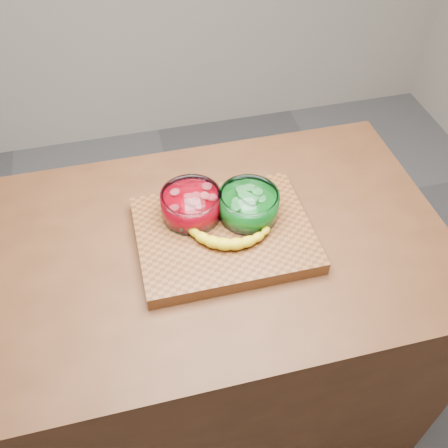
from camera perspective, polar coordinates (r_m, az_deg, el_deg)
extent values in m
plane|color=#59595D|center=(2.09, 0.00, -18.22)|extent=(3.50, 3.50, 0.00)
cube|color=#522D18|center=(1.69, 0.00, -11.85)|extent=(1.20, 0.80, 0.90)
cube|color=brown|center=(1.31, 0.00, -1.19)|extent=(0.45, 0.35, 0.04)
cylinder|color=white|center=(1.31, -3.77, 2.24)|extent=(0.16, 0.16, 0.07)
cylinder|color=red|center=(1.31, -3.75, 1.91)|extent=(0.14, 0.14, 0.04)
cylinder|color=#FF505E|center=(1.29, -3.82, 2.84)|extent=(0.13, 0.13, 0.02)
cylinder|color=white|center=(1.30, 2.83, 2.23)|extent=(0.16, 0.16, 0.07)
cylinder|color=#12821F|center=(1.31, 2.81, 1.89)|extent=(0.14, 0.14, 0.04)
cylinder|color=#5EC960|center=(1.29, 2.86, 2.83)|extent=(0.13, 0.13, 0.02)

